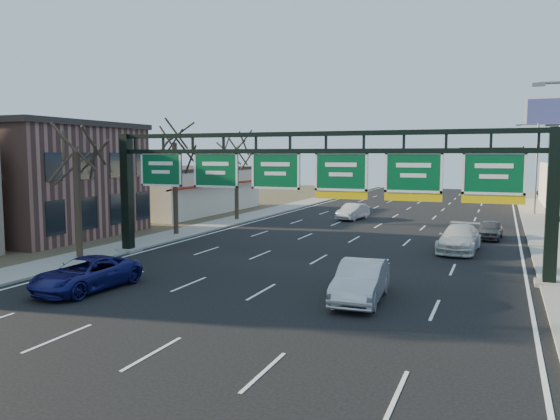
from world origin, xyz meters
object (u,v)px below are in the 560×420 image
at_px(car_blue_suv, 86,274).
at_px(car_silver_sedan, 361,281).
at_px(car_white_wagon, 459,239).
at_px(sign_gantry, 310,180).

height_order(car_blue_suv, car_silver_sedan, car_silver_sedan).
relative_size(car_silver_sedan, car_white_wagon, 0.89).
height_order(car_silver_sedan, car_white_wagon, car_silver_sedan).
distance_m(sign_gantry, car_white_wagon, 11.17).
distance_m(sign_gantry, car_blue_suv, 12.07).
xyz_separation_m(car_silver_sedan, car_white_wagon, (2.88, 13.51, -0.01)).
bearing_deg(car_white_wagon, sign_gantry, -129.03).
bearing_deg(sign_gantry, car_silver_sedan, -53.96).
xyz_separation_m(car_blue_suv, car_white_wagon, (14.52, 16.40, 0.08)).
bearing_deg(car_blue_suv, sign_gantry, 53.27).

